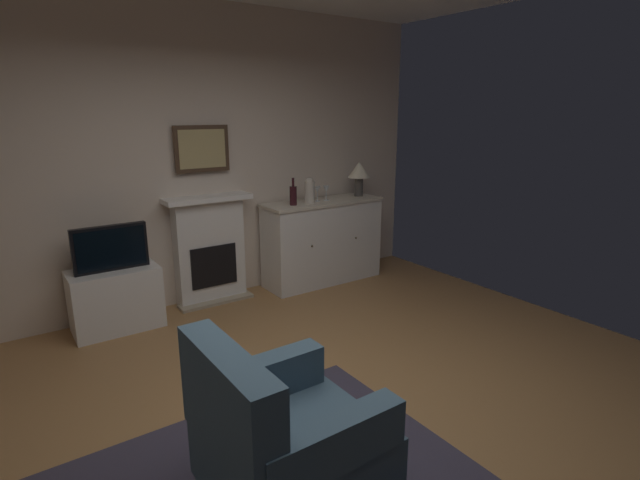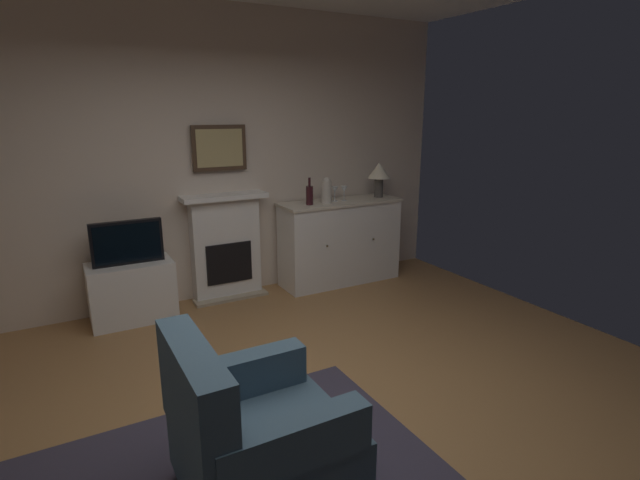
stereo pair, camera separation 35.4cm
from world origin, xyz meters
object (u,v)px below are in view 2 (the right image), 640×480
(sideboard_cabinet, at_px, (340,242))
(armchair, at_px, (253,436))
(fireplace_unit, at_px, (226,246))
(table_lamp, at_px, (379,173))
(wine_glass_center, at_px, (344,190))
(vase_decorative, at_px, (327,190))
(tv_cabinet, at_px, (132,292))
(framed_picture, at_px, (219,148))
(wine_glass_left, at_px, (335,190))
(tv_set, at_px, (127,243))
(wine_bottle, at_px, (310,195))

(sideboard_cabinet, distance_m, armchair, 3.34)
(fireplace_unit, height_order, table_lamp, table_lamp)
(wine_glass_center, distance_m, vase_decorative, 0.25)
(tv_cabinet, bearing_deg, fireplace_unit, 9.45)
(armchair, bearing_deg, framed_picture, 74.27)
(table_lamp, relative_size, armchair, 0.43)
(sideboard_cabinet, xyz_separation_m, vase_decorative, (-0.20, -0.05, 0.61))
(fireplace_unit, distance_m, wine_glass_left, 1.33)
(framed_picture, height_order, tv_cabinet, framed_picture)
(framed_picture, xyz_separation_m, sideboard_cabinet, (1.28, -0.22, -1.08))
(fireplace_unit, relative_size, tv_set, 1.77)
(framed_picture, distance_m, wine_glass_left, 1.33)
(tv_cabinet, bearing_deg, armchair, -86.18)
(wine_glass_left, distance_m, armchair, 3.37)
(framed_picture, bearing_deg, tv_cabinet, -167.99)
(framed_picture, height_order, vase_decorative, framed_picture)
(wine_bottle, height_order, tv_cabinet, wine_bottle)
(table_lamp, distance_m, wine_glass_center, 0.50)
(wine_glass_center, height_order, vase_decorative, vase_decorative)
(fireplace_unit, relative_size, wine_bottle, 3.79)
(vase_decorative, bearing_deg, framed_picture, 165.80)
(fireplace_unit, height_order, tv_cabinet, fireplace_unit)
(armchair, bearing_deg, wine_glass_center, 50.81)
(table_lamp, xyz_separation_m, vase_decorative, (-0.72, -0.05, -0.14))
(wine_bottle, xyz_separation_m, vase_decorative, (0.20, -0.01, 0.03))
(wine_glass_left, relative_size, wine_glass_center, 1.00)
(framed_picture, height_order, wine_glass_center, framed_picture)
(wine_bottle, height_order, tv_set, wine_bottle)
(table_lamp, relative_size, wine_glass_left, 2.42)
(wine_glass_center, bearing_deg, vase_decorative, -171.19)
(table_lamp, bearing_deg, armchair, -134.82)
(vase_decorative, bearing_deg, wine_bottle, 177.88)
(table_lamp, bearing_deg, wine_glass_left, 179.47)
(vase_decorative, xyz_separation_m, armchair, (-1.88, -2.57, -0.70))
(wine_glass_center, height_order, tv_set, wine_glass_center)
(fireplace_unit, bearing_deg, sideboard_cabinet, -7.87)
(fireplace_unit, bearing_deg, table_lamp, -5.62)
(framed_picture, xyz_separation_m, wine_glass_center, (1.32, -0.23, -0.49))
(sideboard_cabinet, distance_m, table_lamp, 0.91)
(fireplace_unit, bearing_deg, vase_decorative, -11.91)
(sideboard_cabinet, height_order, vase_decorative, vase_decorative)
(wine_bottle, bearing_deg, vase_decorative, -2.12)
(tv_set, bearing_deg, wine_bottle, -1.06)
(tv_cabinet, bearing_deg, framed_picture, 12.01)
(table_lamp, height_order, vase_decorative, table_lamp)
(tv_cabinet, height_order, tv_set, tv_set)
(wine_bottle, bearing_deg, framed_picture, 163.11)
(framed_picture, distance_m, sideboard_cabinet, 1.69)
(fireplace_unit, relative_size, framed_picture, 2.00)
(wine_glass_left, height_order, tv_set, wine_glass_left)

